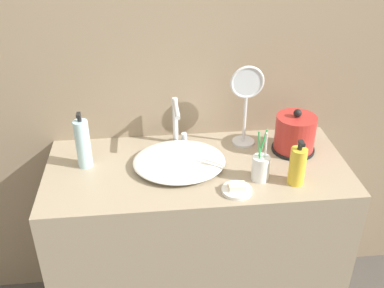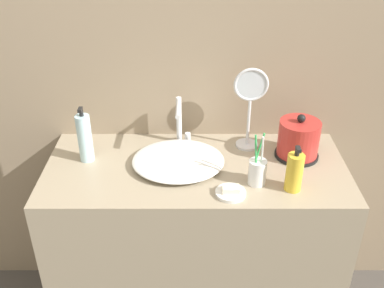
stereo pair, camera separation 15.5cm
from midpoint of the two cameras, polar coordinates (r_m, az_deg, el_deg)
wall_back at (r=1.76m, az=3.35°, el=15.44°), size 6.00×0.04×2.60m
vanity_counter at (r=1.96m, az=2.94°, el=-12.94°), size 1.15×0.51×0.82m
sink_basin at (r=1.70m, az=1.01°, el=-2.16°), size 0.35×0.31×0.04m
faucet at (r=1.79m, az=1.13°, el=3.11°), size 0.06×0.17×0.20m
electric_kettle at (r=1.80m, az=15.95°, el=0.33°), size 0.17×0.17×0.18m
toothbrush_cup at (r=1.62m, az=11.22°, el=-3.51°), size 0.06×0.06×0.20m
lotion_bottle at (r=1.60m, az=15.78°, el=-3.55°), size 0.06×0.06×0.18m
shampoo_bottle at (r=1.73m, az=-10.81°, el=0.73°), size 0.05×0.05×0.23m
soap_dish at (r=1.57m, az=7.94°, el=-6.15°), size 0.11×0.11×0.03m
vanity_mirror at (r=1.77m, az=10.08°, el=5.25°), size 0.13×0.09×0.34m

